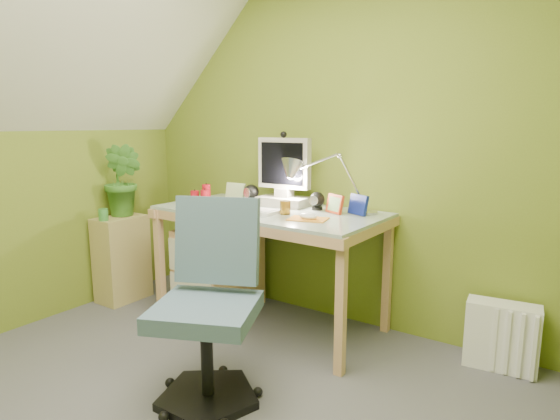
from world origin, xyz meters
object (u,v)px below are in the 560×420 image
Objects in this scene: monitor at (284,165)px; desk_lamp at (344,170)px; desk at (269,267)px; radiator at (502,336)px; side_ledge at (122,258)px; potted_plant at (123,180)px; task_chair at (205,308)px.

monitor is 1.03× the size of desk_lamp.
radiator is at bearing 11.39° from desk.
monitor reaches higher than desk_lamp.
monitor is at bearing 20.32° from side_ledge.
side_ledge is (-1.20, -0.27, -0.07)m from desk.
side_ledge is at bearing -100.00° from potted_plant.
potted_plant is (0.01, 0.05, 0.60)m from side_ledge.
side_ledge is 1.18× the size of potted_plant.
task_chair is (-0.17, -1.10, -0.58)m from desk_lamp.
desk_lamp is 0.98× the size of potted_plant.
task_chair reaches higher than desk.
desk_lamp reaches higher than desk.
task_chair is at bearing -141.10° from radiator.
potted_plant is at bearing -176.71° from radiator.
desk_lamp is at bearing 23.62° from desk.
potted_plant is 1.46× the size of radiator.
desk_lamp reaches higher than radiator.
potted_plant reaches higher than desk.
task_chair is 2.56× the size of radiator.
task_chair is (1.47, -0.70, -0.45)m from potted_plant.
monitor is at bearing 91.82° from desk.
desk is at bearing -93.08° from monitor.
side_ledge is (-1.65, -0.45, -0.74)m from desk_lamp.
task_chair is (0.28, -0.92, 0.09)m from desk.
potted_plant is at bearing 131.04° from task_chair.
potted_plant is at bearing -164.75° from monitor.
monitor is 0.58× the size of task_chair.
monitor is at bearing 80.62° from task_chair.
task_chair is 1.64m from radiator.
side_ledge reaches higher than radiator.
monitor is 1.27m from potted_plant.
desk is at bearing 83.27° from task_chair.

